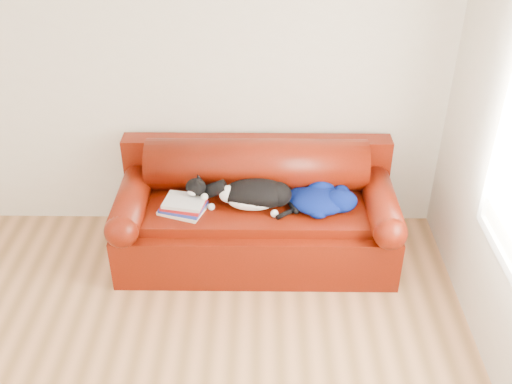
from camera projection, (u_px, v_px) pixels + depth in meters
room_shell at (106, 168)px, 2.65m from camera, size 4.52×4.02×2.61m
sofa_base at (256, 230)px, 4.66m from camera, size 2.10×0.90×0.50m
sofa_back at (257, 180)px, 4.70m from camera, size 2.10×1.01×0.88m
book_stack at (184, 206)px, 4.39m from camera, size 0.38×0.33×0.10m
cat at (255, 195)px, 4.42m from camera, size 0.73×0.33×0.27m
blanket at (321, 199)px, 4.44m from camera, size 0.55×0.45×0.16m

